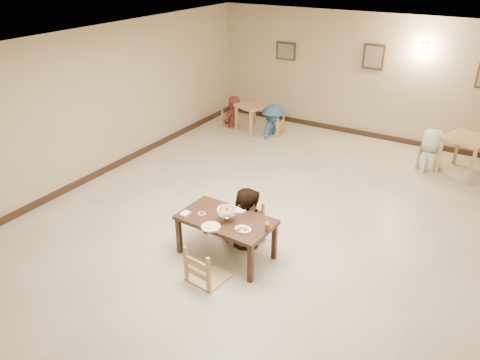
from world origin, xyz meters
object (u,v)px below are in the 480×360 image
Objects in this scene: curry_warmer at (227,211)px; bg_chair_lr at (273,117)px; chair_far at (245,208)px; bg_chair_rl at (432,147)px; main_table at (226,223)px; bg_table_left at (253,109)px; bg_diner_a at (232,96)px; bg_diner_c at (435,130)px; bg_chair_ll at (232,111)px; main_diner at (245,189)px; chair_near at (208,247)px; bg_table_right at (467,144)px; drink_glass at (267,227)px; bg_diner_b at (274,105)px.

bg_chair_lr is (-1.84, 5.08, -0.34)m from curry_warmer.
chair_far is 4.86m from bg_chair_rl.
main_table is 5.59m from bg_table_left.
bg_diner_a is 5.04m from bg_diner_c.
main_table is 0.24m from curry_warmer.
bg_diner_a is at bearing 124.60° from chair_far.
bg_chair_ll is 0.52× the size of bg_diner_c.
main_diner reaches higher than main_table.
bg_diner_a is (0.00, 0.00, 0.40)m from bg_chair_ll.
bg_table_left is 0.54× the size of bg_diner_a.
chair_near reaches higher than curry_warmer.
bg_table_right is at bearing 64.45° from main_table.
bg_chair_lr is 0.54× the size of bg_diner_c.
bg_chair_ll is (-0.59, -0.04, -0.12)m from bg_table_left.
bg_diner_c reaches higher than bg_chair_rl.
chair_far is 1.01× the size of bg_table_right.
chair_near reaches higher than main_table.
chair_near is 1.18× the size of bg_table_left.
bg_diner_c is (-0.00, 0.00, 0.40)m from bg_chair_rl.
drink_glass is 5.42m from bg_table_right.
chair_far is 0.57× the size of main_diner.
main_diner is 4.91m from bg_diner_c.
bg_table_right is 4.51m from bg_chair_lr.
drink_glass is (0.66, 0.05, -0.09)m from curry_warmer.
bg_chair_rl is 0.55× the size of bg_diner_c.
chair_near is at bearing -84.56° from chair_far.
chair_far reaches higher than bg_table_right.
drink_glass is at bearing 21.50° from bg_chair_lr.
main_diner is at bearing 91.24° from curry_warmer.
bg_diner_b reaches higher than chair_near.
curry_warmer is (0.01, -0.56, -0.12)m from main_diner.
curry_warmer reaches higher than bg_chair_ll.
chair_far is 5.22m from bg_table_right.
bg_table_left is at bearing -71.22° from main_diner.
bg_diner_c is (2.01, 5.03, 0.06)m from curry_warmer.
bg_table_left is (-2.38, 4.44, 0.04)m from chair_far.
bg_diner_a is (-3.07, 5.62, 0.32)m from chair_near.
bg_chair_lr reaches higher than curry_warmer.
drink_glass is 0.15× the size of bg_chair_ll.
curry_warmer is 0.31× the size of bg_table_right.
bg_diner_a is (-0.59, -0.04, 0.28)m from bg_table_left.
chair_near is 5.98m from bg_diner_b.
bg_diner_a is (-3.02, 4.48, -0.08)m from main_diner.
bg_table_right is 1.15× the size of bg_chair_ll.
bg_diner_b is (-1.89, 5.67, 0.26)m from chair_near.
main_diner reaches higher than bg_chair_rl.
bg_diner_c is at bearing -100.85° from bg_diner_b.
bg_chair_lr is 3.85m from bg_chair_rl.
main_diner reaches higher than bg_chair_ll.
bg_diner_a is at bearing 123.40° from main_table.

